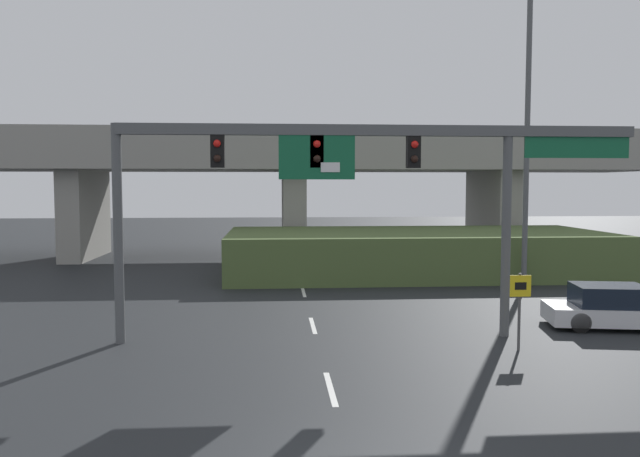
{
  "coord_description": "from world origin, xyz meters",
  "views": [
    {
      "loc": [
        -1.27,
        -9.49,
        4.64
      ],
      "look_at": [
        0.0,
        7.6,
        3.44
      ],
      "focal_mm": 35.0,
      "sensor_mm": 36.0,
      "label": 1
    }
  ],
  "objects": [
    {
      "name": "lane_markings",
      "position": [
        0.0,
        14.01,
        0.0
      ],
      "size": [
        0.14,
        34.48,
        0.01
      ],
      "color": "silver",
      "rests_on": "ground"
    },
    {
      "name": "signal_gantry",
      "position": [
        1.26,
        8.93,
        5.19
      ],
      "size": [
        15.58,
        0.44,
        6.41
      ],
      "color": "#515456",
      "rests_on": "ground"
    },
    {
      "name": "speed_limit_sign",
      "position": [
        5.57,
        7.25,
        1.43
      ],
      "size": [
        0.6,
        0.11,
        2.18
      ],
      "color": "#4C4C4C",
      "rests_on": "ground"
    },
    {
      "name": "highway_light_pole_near",
      "position": [
        9.98,
        17.63,
        8.83
      ],
      "size": [
        0.7,
        0.36,
        16.89
      ],
      "color": "#515456",
      "rests_on": "ground"
    },
    {
      "name": "overpass_bridge",
      "position": [
        0.0,
        30.99,
        5.66
      ],
      "size": [
        46.74,
        8.62,
        8.03
      ],
      "color": "gray",
      "rests_on": "ground"
    },
    {
      "name": "grass_embankment",
      "position": [
        6.13,
        22.57,
        1.11
      ],
      "size": [
        19.43,
        8.69,
        2.22
      ],
      "color": "#4C6033",
      "rests_on": "ground"
    },
    {
      "name": "parked_sedan_near_right",
      "position": [
        9.7,
        9.75,
        0.65
      ],
      "size": [
        4.47,
        2.55,
        1.4
      ],
      "rotation": [
        0.0,
        0.0,
        -0.18
      ],
      "color": "silver",
      "rests_on": "ground"
    }
  ]
}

